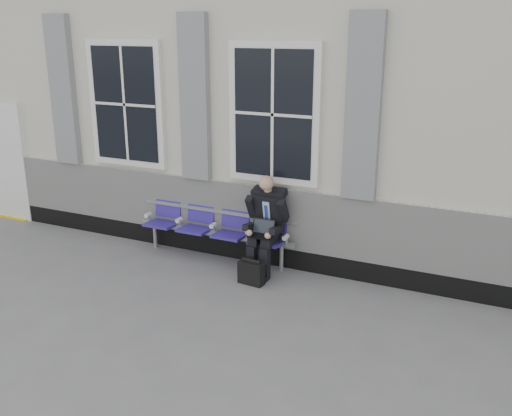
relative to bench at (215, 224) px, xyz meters
The scene contains 5 objects.
ground 1.53m from the bench, 67.69° to the right, with size 70.00×70.00×0.00m, color slate.
station_building 2.77m from the bench, 76.27° to the left, with size 14.40×4.40×4.49m.
bench is the anchor object (origin of this frame).
businessman 0.94m from the bench, ahead, with size 0.59×0.79×1.44m.
briefcase 1.15m from the bench, 34.43° to the right, with size 0.37×0.19×0.37m.
Camera 1 is at (3.46, -5.79, 3.40)m, focal length 40.00 mm.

